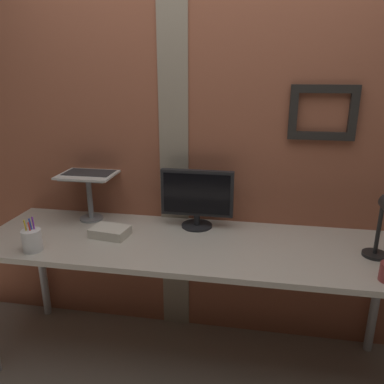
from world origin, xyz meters
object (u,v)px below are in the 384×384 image
at_px(monitor, 197,196).
at_px(pen_cup, 32,240).
at_px(desk_lamp, 384,222).
at_px(laptop, 92,164).

relative_size(monitor, pen_cup, 2.37).
bearing_deg(desk_lamp, laptop, 167.80).
relative_size(monitor, laptop, 1.29).
distance_m(monitor, desk_lamp, 0.97).
height_order(laptop, desk_lamp, laptop).
height_order(monitor, laptop, laptop).
bearing_deg(pen_cup, desk_lamp, 6.11).
bearing_deg(monitor, laptop, 173.61).
height_order(laptop, pen_cup, laptop).
xyz_separation_m(monitor, desk_lamp, (0.93, -0.27, 0.02)).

